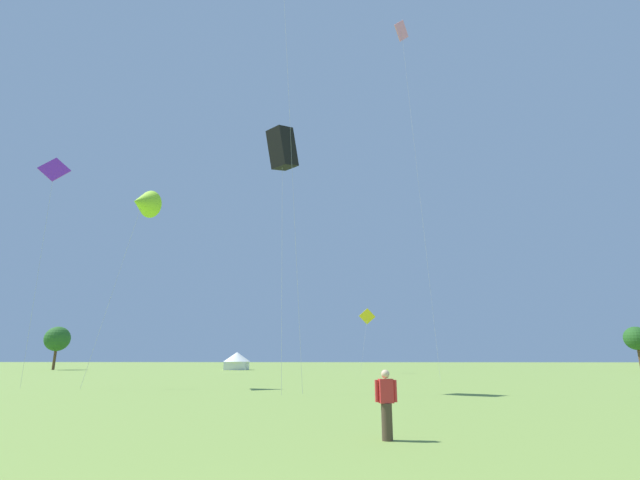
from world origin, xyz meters
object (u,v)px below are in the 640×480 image
festival_tent_left (237,360)px  tree_distant_right (57,339)px  tree_distant_left (637,339)px  kite_lime_delta (142,203)px  kite_yellow_diamond (367,317)px  kite_purple_diamond (54,171)px  person_spectator (386,405)px  kite_black_box (282,148)px  kite_pink_diamond (402,35)px

festival_tent_left → tree_distant_right: 30.99m
festival_tent_left → tree_distant_left: 65.71m
kite_lime_delta → festival_tent_left: 48.29m
kite_yellow_diamond → tree_distant_left: 46.52m
kite_yellow_diamond → kite_purple_diamond: 41.47m
person_spectator → festival_tent_left: 68.67m
kite_black_box → person_spectator: 22.33m
kite_yellow_diamond → kite_pink_diamond: bearing=-80.6°
kite_black_box → kite_pink_diamond: 27.07m
kite_pink_diamond → person_spectator: (-5.89, -30.04, -35.26)m
kite_lime_delta → tree_distant_left: (62.82, 45.41, -8.38)m
kite_yellow_diamond → festival_tent_left: 26.94m
tree_distant_left → tree_distant_right: size_ratio=0.96×
kite_yellow_diamond → festival_tent_left: bearing=144.2°
tree_distant_right → kite_purple_diamond: bearing=-59.8°
kite_purple_diamond → tree_distant_left: kite_purple_diamond is taller
tree_distant_right → person_spectator: bearing=-52.4°
kite_black_box → tree_distant_right: kite_black_box is taller
kite_black_box → person_spectator: kite_black_box is taller
festival_tent_left → tree_distant_left: bearing=-1.2°
person_spectator → tree_distant_left: size_ratio=0.25×
kite_black_box → tree_distant_left: 72.09m
tree_distant_left → person_spectator: bearing=-125.9°
tree_distant_right → tree_distant_left: bearing=0.2°
kite_black_box → kite_pink_diamond: kite_pink_diamond is taller
kite_pink_diamond → person_spectator: size_ratio=21.98×
kite_lime_delta → kite_pink_diamond: bearing=26.1°
kite_pink_diamond → tree_distant_left: bearing=40.3°
person_spectator → tree_distant_right: 81.34m
kite_yellow_diamond → tree_distant_left: bearing=17.6°
festival_tent_left → tree_distant_right: tree_distant_right is taller
kite_yellow_diamond → kite_purple_diamond: (-26.06, -31.04, 8.75)m
kite_black_box → festival_tent_left: (-13.83, 50.30, -14.27)m
kite_yellow_diamond → kite_black_box: (-7.50, -34.92, 8.40)m
kite_yellow_diamond → tree_distant_right: 53.90m
person_spectator → kite_black_box: bearing=107.7°
kite_purple_diamond → tree_distant_right: 52.92m
kite_purple_diamond → person_spectator: (23.58, -19.62, -15.38)m
kite_pink_diamond → kite_black_box: bearing=-127.3°
kite_yellow_diamond → tree_distant_right: size_ratio=1.20×
festival_tent_left → tree_distant_left: size_ratio=0.65×
kite_pink_diamond → person_spectator: bearing=-101.1°
kite_pink_diamond → tree_distant_left: size_ratio=5.50×
kite_pink_diamond → festival_tent_left: 55.65m
kite_lime_delta → person_spectator: bearing=-50.2°
kite_pink_diamond → tree_distant_right: (-55.48, 34.29, -31.03)m
kite_purple_diamond → person_spectator: kite_purple_diamond is taller
person_spectator → kite_yellow_diamond: bearing=87.2°
tree_distant_left → kite_purple_diamond: bearing=-147.3°
kite_black_box → kite_purple_diamond: bearing=168.2°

